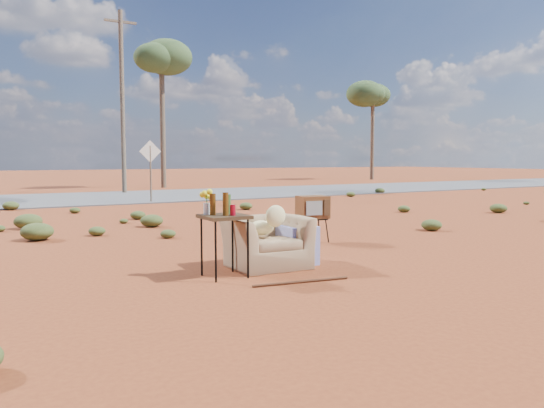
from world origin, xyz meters
TOP-DOWN VIEW (x-y plane):
  - ground at (0.00, 0.00)m, footprint 140.00×140.00m
  - highway at (0.00, 15.00)m, footprint 140.00×7.00m
  - armchair at (-0.39, 0.26)m, footprint 1.34×0.84m
  - tv_unit at (1.40, 1.82)m, footprint 0.59×0.51m
  - side_table at (-1.31, 0.00)m, footprint 0.57×0.57m
  - rusty_bar at (-0.60, -0.84)m, footprint 1.29×0.23m
  - road_sign at (1.50, 12.00)m, footprint 0.78×0.06m
  - eucalyptus_center at (5.00, 21.00)m, footprint 3.20×3.20m
  - eucalyptus_right at (22.00, 24.00)m, footprint 3.20×3.20m
  - utility_pole_center at (2.00, 17.50)m, footprint 1.40×0.20m
  - scrub_patch at (-0.82, 4.41)m, footprint 17.49×8.07m

SIDE VIEW (x-z plane):
  - ground at x=0.00m, z-range 0.00..0.00m
  - rusty_bar at x=-0.60m, z-range 0.00..0.03m
  - highway at x=0.00m, z-range 0.00..0.04m
  - scrub_patch at x=-0.82m, z-range -0.03..0.30m
  - armchair at x=-0.39m, z-range -0.03..0.94m
  - tv_unit at x=1.40m, z-range 0.21..1.07m
  - side_table at x=-1.31m, z-range 0.27..1.41m
  - road_sign at x=1.50m, z-range 0.41..2.60m
  - utility_pole_center at x=2.00m, z-range 0.15..8.15m
  - eucalyptus_right at x=22.00m, z-range 2.39..9.49m
  - eucalyptus_center at x=5.00m, z-range 2.63..10.23m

